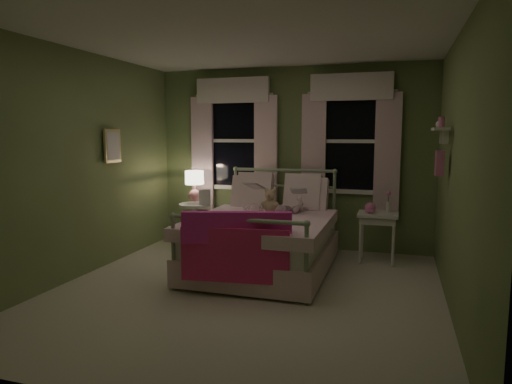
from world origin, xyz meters
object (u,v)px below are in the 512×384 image
(nightstand_left, at_px, (195,219))
(nightstand_right, at_px, (378,221))
(child_left, at_px, (253,187))
(teddy_bear, at_px, (270,202))
(bed, at_px, (265,239))
(table_lamp, at_px, (195,183))
(child_right, at_px, (295,189))

(nightstand_left, height_order, nightstand_right, same)
(child_left, distance_m, teddy_bear, 0.37)
(bed, xyz_separation_m, table_lamp, (-1.26, 0.73, 0.57))
(child_right, xyz_separation_m, teddy_bear, (-0.28, -0.16, -0.17))
(child_left, height_order, teddy_bear, child_left)
(nightstand_left, bearing_deg, child_left, -17.63)
(bed, height_order, teddy_bear, bed)
(child_right, bearing_deg, child_left, 20.66)
(bed, distance_m, nightstand_left, 1.46)
(child_right, xyz_separation_m, table_lamp, (-1.54, 0.31, -0.00))
(child_right, distance_m, table_lamp, 1.57)
(bed, xyz_separation_m, nightstand_left, (-1.26, 0.73, 0.03))
(bed, relative_size, table_lamp, 4.56)
(nightstand_left, bearing_deg, bed, -30.16)
(bed, bearing_deg, nightstand_right, 29.05)
(nightstand_right, bearing_deg, child_left, -169.24)
(child_left, height_order, table_lamp, child_left)
(bed, bearing_deg, child_right, 56.40)
(child_left, xyz_separation_m, table_lamp, (-0.98, 0.31, -0.01))
(table_lamp, distance_m, nightstand_right, 2.59)
(child_left, bearing_deg, nightstand_right, 170.17)
(child_right, relative_size, table_lamp, 1.75)
(child_left, bearing_deg, table_lamp, -38.22)
(nightstand_left, distance_m, table_lamp, 0.54)
(bed, height_order, nightstand_right, bed)
(child_right, bearing_deg, teddy_bear, 50.15)
(child_right, distance_m, nightstand_right, 1.14)
(child_left, height_order, nightstand_left, child_left)
(table_lamp, bearing_deg, nightstand_right, -0.28)
(child_right, height_order, nightstand_left, child_right)
(table_lamp, bearing_deg, child_right, -11.45)
(child_right, bearing_deg, table_lamp, 9.21)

